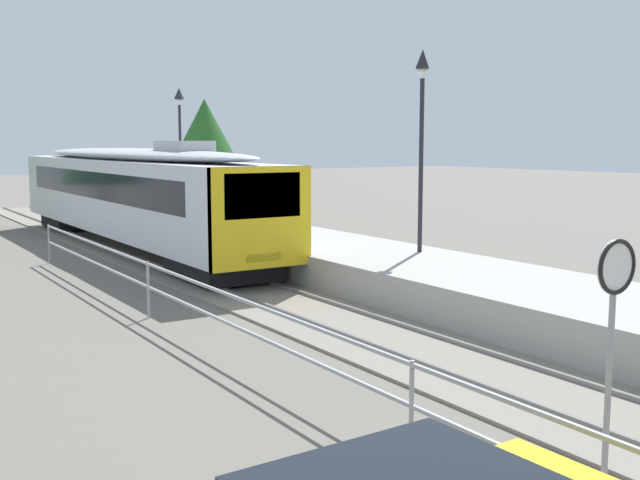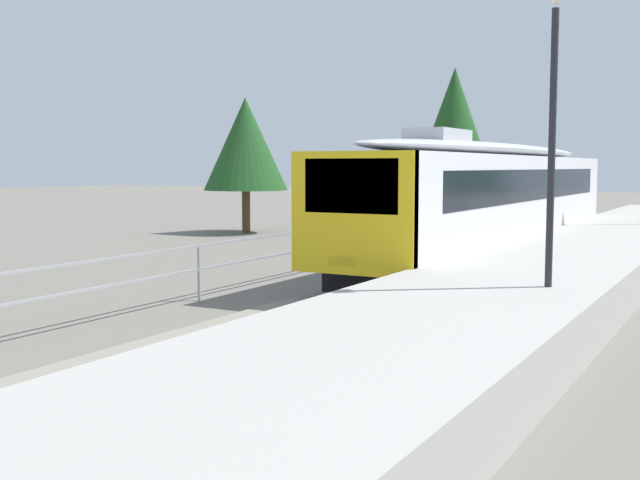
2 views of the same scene
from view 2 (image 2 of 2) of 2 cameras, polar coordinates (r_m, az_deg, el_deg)
ground_plane at (r=18.02m, az=-6.04°, el=-4.01°), size 160.00×160.00×0.00m
track_rails at (r=16.49m, az=2.54°, el=-4.73°), size 3.20×60.00×0.14m
commuter_train at (r=25.20m, az=12.42°, el=3.47°), size 2.82×19.86×3.74m
station_platform at (r=15.26m, az=13.54°, el=-4.11°), size 3.90×60.00×0.90m
platform_lamp_mid_platform at (r=13.76m, az=16.63°, el=12.24°), size 0.34×0.34×5.35m
tree_behind_carpark at (r=34.81m, az=-5.43°, el=6.93°), size 3.70×3.70×5.93m
tree_behind_station_far at (r=36.24m, az=9.71°, el=7.96°), size 3.85×3.85×7.35m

